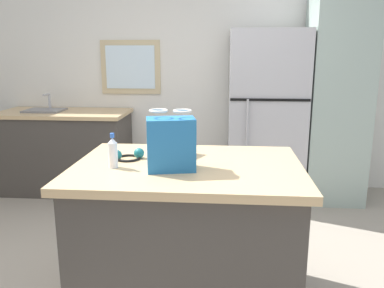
# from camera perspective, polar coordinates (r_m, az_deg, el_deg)

# --- Properties ---
(back_wall) EXTENTS (5.35, 0.13, 2.53)m
(back_wall) POSITION_cam_1_polar(r_m,az_deg,el_deg) (4.58, -0.60, 9.83)
(back_wall) COLOR silver
(back_wall) RESTS_ON ground
(kitchen_island) EXTENTS (1.32, 0.96, 0.90)m
(kitchen_island) POSITION_cam_1_polar(r_m,az_deg,el_deg) (2.45, -0.61, -12.99)
(kitchen_island) COLOR #423D38
(kitchen_island) RESTS_ON ground
(refrigerator) EXTENTS (0.77, 0.70, 1.75)m
(refrigerator) POSITION_cam_1_polar(r_m,az_deg,el_deg) (4.21, 10.63, 3.98)
(refrigerator) COLOR #B7B7BC
(refrigerator) RESTS_ON ground
(tall_cabinet) EXTENTS (0.59, 0.62, 2.08)m
(tall_cabinet) POSITION_cam_1_polar(r_m,az_deg,el_deg) (4.32, 20.05, 5.80)
(tall_cabinet) COLOR #9EB2A8
(tall_cabinet) RESTS_ON ground
(sink_counter) EXTENTS (1.41, 0.69, 1.09)m
(sink_counter) POSITION_cam_1_polar(r_m,az_deg,el_deg) (4.64, -17.84, -0.87)
(sink_counter) COLOR #423D38
(sink_counter) RESTS_ON ground
(shopping_bag) EXTENTS (0.29, 0.21, 0.33)m
(shopping_bag) POSITION_cam_1_polar(r_m,az_deg,el_deg) (2.15, -3.07, 0.06)
(shopping_bag) COLOR #236BAD
(shopping_bag) RESTS_ON kitchen_island
(small_box) EXTENTS (0.19, 0.19, 0.09)m
(small_box) POSITION_cam_1_polar(r_m,az_deg,el_deg) (2.49, -1.73, -0.47)
(small_box) COLOR #4775B7
(small_box) RESTS_ON kitchen_island
(bottle) EXTENTS (0.05, 0.05, 0.20)m
(bottle) POSITION_cam_1_polar(r_m,az_deg,el_deg) (2.25, -11.36, -1.22)
(bottle) COLOR white
(bottle) RESTS_ON kitchen_island
(ear_defenders) EXTENTS (0.20, 0.20, 0.06)m
(ear_defenders) POSITION_cam_1_polar(r_m,az_deg,el_deg) (2.42, -9.24, -1.67)
(ear_defenders) COLOR black
(ear_defenders) RESTS_ON kitchen_island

